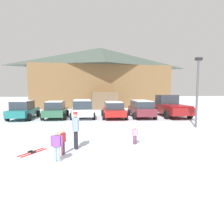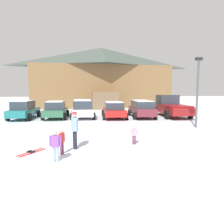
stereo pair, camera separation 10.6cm
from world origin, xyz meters
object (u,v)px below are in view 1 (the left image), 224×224
pickup_truck (170,106)px  lamp_post (197,88)px  parked_red_sedan (114,110)px  parked_maroon_van (141,108)px  pair_of_skis (33,152)px  skier_child_in_pink_snowsuit (135,134)px  skier_adult_in_blue_parka (76,128)px  parked_white_suv (82,108)px  parked_green_coupe (56,110)px  ski_lodge (100,77)px  parked_teal_hatchback (23,110)px  skier_child_in_purple_jacket (57,144)px  skier_child_in_red_jacket (63,140)px

pickup_truck → lamp_post: 6.46m
parked_red_sedan → parked_maroon_van: 2.71m
pair_of_skis → lamp_post: 11.27m
parked_red_sedan → skier_child_in_pink_snowsuit: (-0.37, -9.50, -0.29)m
pair_of_skis → skier_adult_in_blue_parka: bearing=11.0°
parked_white_suv → pickup_truck: bearing=0.5°
parked_green_coupe → pair_of_skis: (0.48, -10.58, -0.79)m
ski_lodge → pickup_truck: ski_lodge is taller
parked_white_suv → pickup_truck: pickup_truck is taller
parked_teal_hatchback → pair_of_skis: parked_teal_hatchback is taller
ski_lodge → parked_maroon_van: (2.80, -14.04, -3.88)m
skier_child_in_purple_jacket → pair_of_skis: bearing=133.4°
skier_child_in_purple_jacket → parked_green_coupe: bearing=97.9°
parked_maroon_van → skier_adult_in_blue_parka: (-5.88, -9.79, 0.04)m
pickup_truck → lamp_post: size_ratio=1.22×
parked_teal_hatchback → pair_of_skis: (3.35, -10.63, -0.83)m
parked_green_coupe → pickup_truck: size_ratio=0.71×
parked_teal_hatchback → skier_child_in_pink_snowsuit: size_ratio=5.05×
skier_child_in_purple_jacket → skier_adult_in_blue_parka: 1.73m
ski_lodge → parked_teal_hatchback: ski_lodge is taller
skier_child_in_purple_jacket → pair_of_skis: size_ratio=0.94×
parked_red_sedan → pickup_truck: (5.84, 0.41, 0.20)m
ski_lodge → parked_red_sedan: 14.54m
parked_maroon_van → skier_child_in_pink_snowsuit: bearing=-108.0°
parked_maroon_van → skier_child_in_red_jacket: size_ratio=4.51×
pair_of_skis → skier_child_in_purple_jacket: bearing=-46.6°
parked_red_sedan → skier_child_in_red_jacket: size_ratio=4.51×
parked_green_coupe → skier_child_in_red_jacket: bearing=-80.8°
parked_red_sedan → skier_child_in_pink_snowsuit: parked_red_sedan is taller
parked_green_coupe → parked_red_sedan: 5.45m
parked_green_coupe → ski_lodge: bearing=68.5°
parked_teal_hatchback → pair_of_skis: 11.17m
skier_adult_in_blue_parka → lamp_post: bearing=26.5°
pickup_truck → skier_child_in_red_jacket: (-9.50, -11.00, -0.40)m
pickup_truck → parked_red_sedan: bearing=-176.0°
parked_teal_hatchback → pickup_truck: pickup_truck is taller
parked_green_coupe → parked_maroon_van: size_ratio=0.88×
parked_green_coupe → pickup_truck: (11.27, 0.01, 0.18)m
parked_white_suv → parked_maroon_van: (5.68, -0.38, -0.03)m
parked_white_suv → parked_maroon_van: size_ratio=0.89×
parked_green_coupe → parked_white_suv: size_ratio=0.99×
parked_green_coupe → pickup_truck: 11.27m
parked_red_sedan → lamp_post: lamp_post is taller
parked_red_sedan → skier_child_in_purple_jacket: parked_red_sedan is taller
parked_teal_hatchback → lamp_post: size_ratio=0.93×
parked_green_coupe → skier_child_in_pink_snowsuit: bearing=-62.9°
parked_white_suv → parked_red_sedan: (2.97, -0.33, -0.13)m
parked_maroon_van → lamp_post: bearing=-67.8°
ski_lodge → lamp_post: ski_lodge is taller
pickup_truck → pair_of_skis: (-10.80, -10.59, -0.97)m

